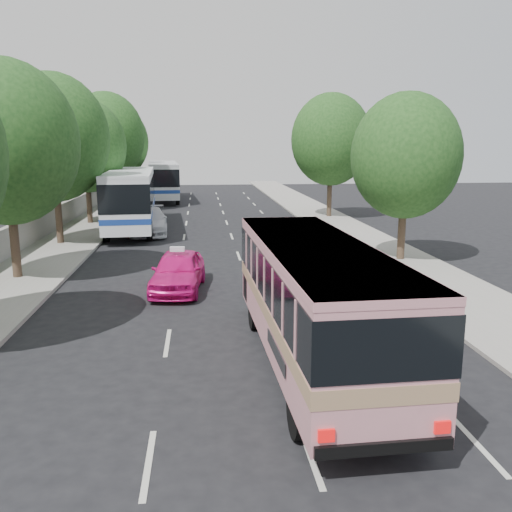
{
  "coord_description": "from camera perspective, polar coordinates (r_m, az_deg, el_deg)",
  "views": [
    {
      "loc": [
        -0.9,
        -16.77,
        5.53
      ],
      "look_at": [
        1.07,
        2.18,
        1.6
      ],
      "focal_mm": 38.0,
      "sensor_mm": 36.0,
      "label": 1
    }
  ],
  "objects": [
    {
      "name": "tree_left_f",
      "position": [
        55.26,
        -14.27,
        11.79
      ],
      "size": [
        5.88,
        5.88,
        9.16
      ],
      "color": "#38281E",
      "rests_on": "ground"
    },
    {
      "name": "white_pickup",
      "position": [
        34.69,
        -11.23,
        3.61
      ],
      "size": [
        2.63,
        5.71,
        1.62
      ],
      "primitive_type": "imported",
      "rotation": [
        0.0,
        0.0,
        0.07
      ],
      "color": "silver",
      "rests_on": "ground"
    },
    {
      "name": "low_wall",
      "position": [
        38.24,
        -20.17,
        3.98
      ],
      "size": [
        0.3,
        90.0,
        1.5
      ],
      "primitive_type": "cube",
      "color": "#9E998E",
      "rests_on": "sidewalk_left"
    },
    {
      "name": "tour_coach_rear",
      "position": [
        55.63,
        -9.73,
        8.13
      ],
      "size": [
        3.7,
        12.79,
        3.78
      ],
      "rotation": [
        0.0,
        0.0,
        0.08
      ],
      "color": "silver",
      "rests_on": "ground"
    },
    {
      "name": "pink_bus",
      "position": [
        13.55,
        6.12,
        -3.66
      ],
      "size": [
        2.83,
        9.98,
        3.16
      ],
      "rotation": [
        0.0,
        0.0,
        0.03
      ],
      "color": "#CB838C",
      "rests_on": "ground"
    },
    {
      "name": "tree_right_far",
      "position": [
        41.92,
        8.02,
        12.36
      ],
      "size": [
        6.0,
        6.0,
        9.35
      ],
      "color": "#38281E",
      "rests_on": "ground"
    },
    {
      "name": "tree_left_c",
      "position": [
        31.68,
        -20.51,
        12.01
      ],
      "size": [
        6.0,
        6.0,
        9.35
      ],
      "color": "#38281E",
      "rests_on": "ground"
    },
    {
      "name": "pink_taxi",
      "position": [
        21.01,
        -8.21,
        -1.57
      ],
      "size": [
        2.27,
        4.67,
        1.53
      ],
      "primitive_type": "imported",
      "rotation": [
        0.0,
        0.0,
        -0.1
      ],
      "color": "#E2137E",
      "rests_on": "ground"
    },
    {
      "name": "ground",
      "position": [
        17.68,
        -2.74,
        -6.58
      ],
      "size": [
        120.0,
        120.0,
        0.0
      ],
      "primitive_type": "plane",
      "color": "black",
      "rests_on": "ground"
    },
    {
      "name": "tour_coach_front",
      "position": [
        36.47,
        -13.01,
        6.32
      ],
      "size": [
        3.6,
        13.07,
        3.87
      ],
      "rotation": [
        0.0,
        0.0,
        0.06
      ],
      "color": "white",
      "rests_on": "ground"
    },
    {
      "name": "sidewalk_right",
      "position": [
        38.35,
        8.33,
        3.33
      ],
      "size": [
        4.0,
        90.0,
        0.12
      ],
      "primitive_type": "cube",
      "color": "#9E998E",
      "rests_on": "ground"
    },
    {
      "name": "taxi_roof_sign",
      "position": [
        20.83,
        -8.28,
        0.73
      ],
      "size": [
        0.57,
        0.24,
        0.18
      ],
      "primitive_type": "cube",
      "rotation": [
        0.0,
        0.0,
        -0.1
      ],
      "color": "silver",
      "rests_on": "pink_taxi"
    },
    {
      "name": "tree_left_b",
      "position": [
        23.93,
        -24.77,
        11.3
      ],
      "size": [
        5.7,
        5.7,
        8.88
      ],
      "color": "#38281E",
      "rests_on": "ground"
    },
    {
      "name": "sidewalk_left",
      "position": [
        37.94,
        -17.44,
        2.85
      ],
      "size": [
        4.0,
        90.0,
        0.15
      ],
      "primitive_type": "cube",
      "color": "#9E998E",
      "rests_on": "ground"
    },
    {
      "name": "tree_left_e",
      "position": [
        47.33,
        -15.44,
        12.34
      ],
      "size": [
        6.3,
        6.3,
        9.82
      ],
      "color": "#38281E",
      "rests_on": "ground"
    },
    {
      "name": "tree_right_near",
      "position": [
        26.54,
        15.72,
        10.52
      ],
      "size": [
        5.1,
        5.1,
        7.95
      ],
      "color": "#38281E",
      "rests_on": "ground"
    },
    {
      "name": "tree_left_d",
      "position": [
        39.46,
        -17.42,
        11.28
      ],
      "size": [
        5.52,
        5.52,
        8.6
      ],
      "color": "#38281E",
      "rests_on": "ground"
    }
  ]
}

